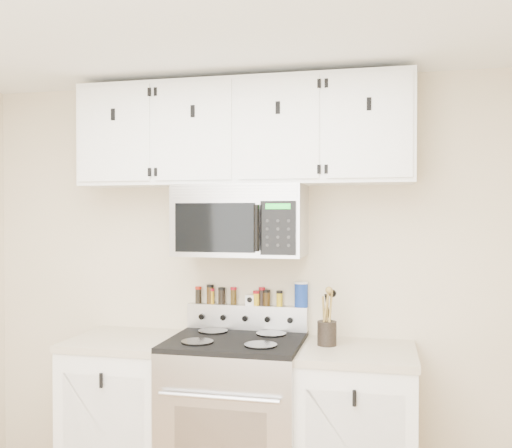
% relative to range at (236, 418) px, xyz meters
% --- Properties ---
extents(back_wall, '(3.50, 0.01, 2.50)m').
position_rel_range_xyz_m(back_wall, '(0.00, 0.32, 0.76)').
color(back_wall, '#C5B693').
rests_on(back_wall, floor).
extents(range, '(0.76, 0.65, 1.10)m').
position_rel_range_xyz_m(range, '(0.00, 0.00, 0.00)').
color(range, '#B7B7BA').
rests_on(range, floor).
extents(base_cabinet_left, '(0.64, 0.62, 0.92)m').
position_rel_range_xyz_m(base_cabinet_left, '(-0.69, 0.02, -0.03)').
color(base_cabinet_left, white).
rests_on(base_cabinet_left, floor).
extents(base_cabinet_right, '(0.64, 0.62, 0.92)m').
position_rel_range_xyz_m(base_cabinet_right, '(0.69, 0.02, -0.03)').
color(base_cabinet_right, white).
rests_on(base_cabinet_right, floor).
extents(microwave, '(0.76, 0.44, 0.42)m').
position_rel_range_xyz_m(microwave, '(0.00, 0.13, 1.14)').
color(microwave, '#9E9EA3').
rests_on(microwave, back_wall).
extents(upper_cabinets, '(2.00, 0.35, 0.62)m').
position_rel_range_xyz_m(upper_cabinets, '(-0.00, 0.15, 1.66)').
color(upper_cabinets, white).
rests_on(upper_cabinets, back_wall).
extents(utensil_crock, '(0.11, 0.11, 0.32)m').
position_rel_range_xyz_m(utensil_crock, '(0.52, 0.07, 0.51)').
color(utensil_crock, black).
rests_on(utensil_crock, base_cabinet_right).
extents(kitchen_timer, '(0.06, 0.05, 0.06)m').
position_rel_range_xyz_m(kitchen_timer, '(0.02, 0.28, 0.64)').
color(kitchen_timer, white).
rests_on(kitchen_timer, range).
extents(salt_canister, '(0.08, 0.08, 0.15)m').
position_rel_range_xyz_m(salt_canister, '(0.34, 0.28, 0.69)').
color(salt_canister, navy).
rests_on(salt_canister, range).
extents(spice_jar_0, '(0.04, 0.04, 0.11)m').
position_rel_range_xyz_m(spice_jar_0, '(-0.32, 0.28, 0.67)').
color(spice_jar_0, black).
rests_on(spice_jar_0, range).
extents(spice_jar_1, '(0.05, 0.05, 0.12)m').
position_rel_range_xyz_m(spice_jar_1, '(-0.24, 0.28, 0.67)').
color(spice_jar_1, '#3C260E').
rests_on(spice_jar_1, range).
extents(spice_jar_2, '(0.04, 0.04, 0.10)m').
position_rel_range_xyz_m(spice_jar_2, '(-0.23, 0.28, 0.66)').
color(spice_jar_2, gold).
rests_on(spice_jar_2, range).
extents(spice_jar_3, '(0.04, 0.04, 0.10)m').
position_rel_range_xyz_m(spice_jar_3, '(-0.16, 0.28, 0.67)').
color(spice_jar_3, black).
rests_on(spice_jar_3, range).
extents(spice_jar_4, '(0.04, 0.04, 0.11)m').
position_rel_range_xyz_m(spice_jar_4, '(-0.09, 0.28, 0.67)').
color(spice_jar_4, '#402F0F').
rests_on(spice_jar_4, range).
extents(spice_jar_5, '(0.04, 0.04, 0.09)m').
position_rel_range_xyz_m(spice_jar_5, '(0.06, 0.28, 0.66)').
color(spice_jar_5, gold).
rests_on(spice_jar_5, range).
extents(spice_jar_6, '(0.04, 0.04, 0.11)m').
position_rel_range_xyz_m(spice_jar_6, '(0.09, 0.28, 0.67)').
color(spice_jar_6, black).
rests_on(spice_jar_6, range).
extents(spice_jar_7, '(0.05, 0.05, 0.10)m').
position_rel_range_xyz_m(spice_jar_7, '(0.12, 0.28, 0.66)').
color(spice_jar_7, '#38260D').
rests_on(spice_jar_7, range).
extents(spice_jar_8, '(0.04, 0.04, 0.09)m').
position_rel_range_xyz_m(spice_jar_8, '(0.21, 0.28, 0.66)').
color(spice_jar_8, gold).
rests_on(spice_jar_8, range).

